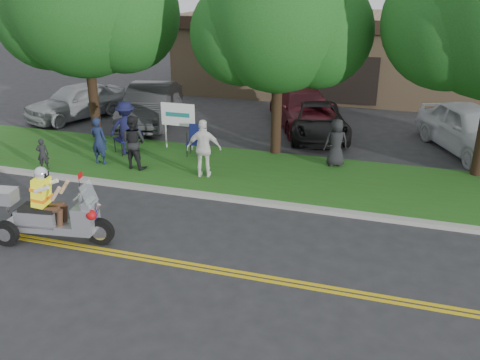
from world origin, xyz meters
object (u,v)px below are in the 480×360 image
(lawn_chair_b, at_px, (196,138))
(parked_car_left, at_px, (151,104))
(spectator_adult_right, at_px, (204,148))
(parked_car_far_right, at_px, (471,129))
(parked_car_far_left, at_px, (76,101))
(lawn_chair_a, at_px, (128,134))
(spectator_adult_left, at_px, (99,141))
(spectator_adult_mid, at_px, (134,142))
(parked_car_mid, at_px, (317,120))
(parked_car_right, at_px, (304,110))
(trike_scooter, at_px, (49,215))

(lawn_chair_b, relative_size, parked_car_left, 0.21)
(spectator_adult_right, bearing_deg, parked_car_far_right, -160.07)
(parked_car_far_left, bearing_deg, parked_car_left, 25.11)
(lawn_chair_a, relative_size, spectator_adult_left, 0.76)
(spectator_adult_mid, height_order, parked_car_mid, spectator_adult_mid)
(spectator_adult_right, distance_m, parked_car_right, 6.82)
(parked_car_far_right, bearing_deg, lawn_chair_a, 174.10)
(spectator_adult_right, bearing_deg, lawn_chair_a, -35.00)
(spectator_adult_right, relative_size, parked_car_left, 0.36)
(spectator_adult_mid, distance_m, parked_car_mid, 7.38)
(lawn_chair_b, bearing_deg, lawn_chair_a, -174.12)
(lawn_chair_b, distance_m, parked_car_mid, 5.10)
(trike_scooter, bearing_deg, lawn_chair_a, 93.56)
(parked_car_left, bearing_deg, spectator_adult_mid, -81.49)
(lawn_chair_a, xyz_separation_m, parked_car_right, (5.23, 5.21, -0.00))
(lawn_chair_b, bearing_deg, parked_car_left, 129.32)
(lawn_chair_b, height_order, parked_car_mid, parked_car_mid)
(trike_scooter, height_order, spectator_adult_mid, trike_scooter)
(parked_car_far_left, bearing_deg, parked_car_mid, 25.01)
(spectator_adult_left, bearing_deg, trike_scooter, 110.10)
(parked_car_mid, relative_size, parked_car_right, 0.88)
(spectator_adult_left, height_order, parked_car_right, spectator_adult_left)
(parked_car_far_left, bearing_deg, lawn_chair_a, -16.43)
(trike_scooter, height_order, parked_car_left, trike_scooter)
(parked_car_far_right, bearing_deg, trike_scooter, -160.17)
(trike_scooter, height_order, parked_car_far_right, trike_scooter)
(spectator_adult_mid, height_order, parked_car_far_right, spectator_adult_mid)
(parked_car_mid, xyz_separation_m, parked_car_far_right, (5.48, -0.26, 0.21))
(spectator_adult_mid, xyz_separation_m, parked_car_mid, (4.97, 5.44, -0.32))
(spectator_adult_mid, xyz_separation_m, parked_car_left, (-2.01, 5.20, -0.14))
(parked_car_far_right, bearing_deg, spectator_adult_mid, -178.27)
(parked_car_right, bearing_deg, spectator_adult_mid, -148.00)
(spectator_adult_right, bearing_deg, spectator_adult_left, -14.04)
(lawn_chair_b, bearing_deg, trike_scooter, -105.17)
(parked_car_right, distance_m, parked_car_far_right, 6.32)
(trike_scooter, relative_size, spectator_adult_left, 1.83)
(spectator_adult_right, height_order, parked_car_right, spectator_adult_right)
(spectator_adult_left, height_order, parked_car_far_right, parked_car_far_right)
(lawn_chair_b, xyz_separation_m, spectator_adult_right, (1.01, -1.84, 0.31))
(spectator_adult_mid, distance_m, parked_car_far_right, 11.67)
(lawn_chair_a, relative_size, spectator_adult_right, 0.66)
(lawn_chair_a, distance_m, parked_car_far_right, 12.05)
(lawn_chair_b, bearing_deg, spectator_adult_mid, -133.71)
(parked_car_left, bearing_deg, lawn_chair_b, -57.54)
(parked_car_far_left, height_order, parked_car_far_right, parked_car_far_right)
(parked_car_mid, bearing_deg, lawn_chair_b, -150.47)
(parked_car_far_right, bearing_deg, lawn_chair_b, 175.86)
(lawn_chair_b, distance_m, parked_car_left, 4.82)
(spectator_adult_right, bearing_deg, trike_scooter, 53.06)
(lawn_chair_b, relative_size, parked_car_far_right, 0.21)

